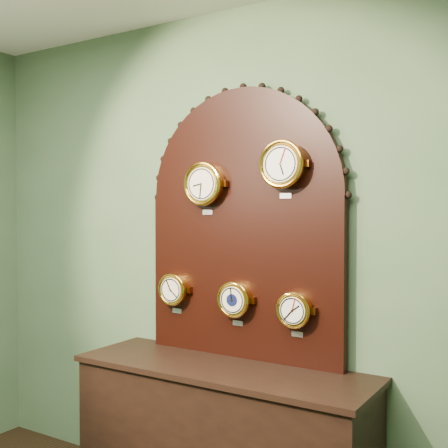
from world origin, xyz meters
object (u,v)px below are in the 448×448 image
Objects in this scene: barometer at (235,299)px; display_board at (243,215)px; roman_clock at (204,184)px; shop_counter at (222,446)px; tide_clock at (295,310)px; arabic_clock at (283,164)px; hygrometer at (174,289)px.

display_board is at bearing 79.41° from barometer.
roman_clock is at bearing -162.66° from display_board.
shop_counter is at bearing -85.41° from barometer.
display_board is at bearing 90.00° from shop_counter.
shop_counter is at bearing -35.40° from roman_clock.
display_board is 0.60m from tide_clock.
display_board reaches higher than arabic_clock.
hygrometer reaches higher than shop_counter.
barometer is (-0.01, -0.07, -0.47)m from display_board.
arabic_clock is (0.28, -0.07, 0.27)m from display_board.
arabic_clock is (0.49, -0.00, 0.09)m from roman_clock.
tide_clock is (0.36, 0.00, -0.02)m from barometer.
shop_counter is at bearing -151.24° from arabic_clock.
arabic_clock reaches higher than roman_clock.
barometer is (-0.01, 0.15, 0.76)m from shop_counter.
display_board reaches higher than hygrometer.
display_board reaches higher than roman_clock.
shop_counter is 0.78m from barometer.
roman_clock is 1.23× the size of tide_clock.
barometer is 1.04× the size of tide_clock.
hygrometer reaches higher than barometer.
arabic_clock is 1.21× the size of barometer.
barometer is at bearing -179.93° from tide_clock.
barometer is 0.36m from tide_clock.
roman_clock is 1.19× the size of barometer.
shop_counter is at bearing -19.60° from hygrometer.
roman_clock is (-0.22, -0.07, 0.17)m from display_board.
barometer is at bearing -0.06° from hygrometer.
roman_clock is 0.50m from arabic_clock.
tide_clock is (0.78, -0.00, -0.05)m from hygrometer.
arabic_clock is (0.28, 0.15, 1.49)m from shop_counter.
hygrometer is 1.00× the size of tide_clock.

